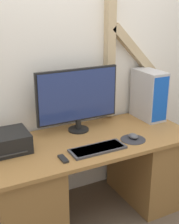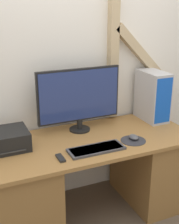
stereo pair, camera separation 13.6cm
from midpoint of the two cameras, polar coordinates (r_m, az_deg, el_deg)
The scene contains 9 objects.
wall_back at distance 2.75m, azimuth -5.11°, elevation 10.57°, with size 6.40×0.13×2.70m.
desk at distance 2.72m, azimuth -1.08°, elevation -11.60°, with size 1.69×0.75×0.72m.
monitor at distance 2.62m, azimuth -3.63°, elevation 2.74°, with size 0.73×0.18×0.54m.
keyboard at distance 2.37m, azimuth -0.15°, elevation -6.76°, with size 0.43×0.17×0.02m.
mousepad at distance 2.55m, azimuth 6.44°, elevation -5.03°, with size 0.20×0.20×0.00m.
mouse at distance 2.56m, azimuth 6.52°, elevation -4.41°, with size 0.07×0.09×0.04m.
computer_tower at distance 2.97m, azimuth 9.51°, elevation 3.10°, with size 0.18×0.35×0.46m.
printer at distance 2.44m, azimuth -16.43°, elevation -5.27°, with size 0.32×0.30×0.14m.
remote_control at distance 2.25m, azimuth -6.59°, elevation -8.52°, with size 0.04×0.12×0.02m.
Camera 1 is at (-1.08, -1.67, 1.79)m, focal length 50.00 mm.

